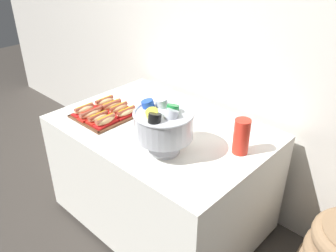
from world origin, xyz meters
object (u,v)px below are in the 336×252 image
object	(u,v)px
hot_dog_4	(104,102)
hot_dog_1	(91,114)
hot_dog_7	(126,113)
punch_bowl	(163,124)
buffet_table	(162,173)
hot_dog_2	(98,118)
hot_dog_5	(111,106)
hot_dog_6	(119,109)
donut	(176,109)
hot_dog_3	(106,121)
cup_stack	(241,136)
hot_dog_0	(84,110)
serving_tray	(105,115)

from	to	relation	value
hot_dog_4	hot_dog_1	bearing A→B (deg)	-65.43
hot_dog_7	punch_bowl	distance (m)	0.49
buffet_table	hot_dog_2	xyz separation A→B (m)	(-0.32, -0.24, 0.40)
hot_dog_4	hot_dog_7	xyz separation A→B (m)	(0.22, 0.00, -0.00)
hot_dog_5	hot_dog_6	world-z (taller)	hot_dog_6
punch_bowl	donut	distance (m)	0.51
hot_dog_3	hot_dog_1	bearing A→B (deg)	-179.87
hot_dog_4	cup_stack	xyz separation A→B (m)	(0.99, 0.16, 0.06)
hot_dog_0	hot_dog_5	bearing A→B (deg)	65.69
hot_dog_6	punch_bowl	xyz separation A→B (m)	(0.53, -0.12, 0.14)
serving_tray	hot_dog_0	bearing A→B (deg)	-143.62
hot_dog_0	hot_dog_5	size ratio (longest dim) A/B	0.92
hot_dog_6	hot_dog_1	bearing A→B (deg)	-114.31
hot_dog_2	hot_dog_6	bearing A→B (deg)	90.13
serving_tray	hot_dog_6	distance (m)	0.10
hot_dog_2	punch_bowl	size ratio (longest dim) A/B	0.47
hot_dog_0	punch_bowl	size ratio (longest dim) A/B	0.50
hot_dog_4	hot_dog_5	xyz separation A→B (m)	(0.07, 0.00, -0.00)
hot_dog_3	punch_bowl	size ratio (longest dim) A/B	0.49
hot_dog_0	donut	distance (m)	0.60
serving_tray	buffet_table	bearing A→B (deg)	23.42
hot_dog_1	hot_dog_2	size ratio (longest dim) A/B	1.17
donut	hot_dog_3	bearing A→B (deg)	-112.14
hot_dog_6	hot_dog_5	bearing A→B (deg)	-179.87
serving_tray	hot_dog_3	distance (m)	0.14
hot_dog_6	cup_stack	bearing A→B (deg)	10.59
hot_dog_1	punch_bowl	world-z (taller)	punch_bowl
serving_tray	hot_dog_4	bearing A→B (deg)	143.88
hot_dog_1	buffet_table	bearing A→B (deg)	31.03
hot_dog_2	hot_dog_5	bearing A→B (deg)	114.57
hot_dog_7	donut	bearing A→B (deg)	56.94
cup_stack	punch_bowl	bearing A→B (deg)	-138.18
hot_dog_2	hot_dog_4	bearing A→B (deg)	132.40
hot_dog_3	cup_stack	world-z (taller)	cup_stack
hot_dog_2	hot_dog_1	bearing A→B (deg)	-179.87
buffet_table	serving_tray	size ratio (longest dim) A/B	3.68
hot_dog_0	hot_dog_2	size ratio (longest dim) A/B	1.04
hot_dog_7	punch_bowl	xyz separation A→B (m)	(0.45, -0.12, 0.14)
serving_tray	punch_bowl	size ratio (longest dim) A/B	1.11
hot_dog_1	cup_stack	xyz separation A→B (m)	(0.91, 0.32, 0.06)
serving_tray	donut	distance (m)	0.46
hot_dog_6	donut	bearing A→B (deg)	47.35
hot_dog_7	buffet_table	bearing A→B (deg)	16.38
hot_dog_1	hot_dog_4	distance (m)	0.18
hot_dog_3	hot_dog_4	world-z (taller)	same
hot_dog_6	cup_stack	world-z (taller)	cup_stack
hot_dog_2	punch_bowl	bearing A→B (deg)	4.73
serving_tray	donut	size ratio (longest dim) A/B	2.49
hot_dog_0	hot_dog_5	world-z (taller)	hot_dog_0
hot_dog_2	punch_bowl	world-z (taller)	punch_bowl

